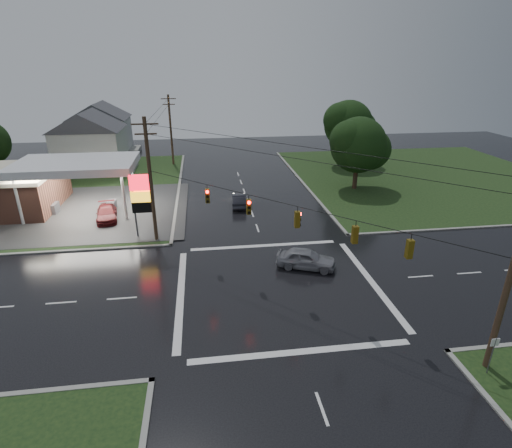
{
  "coord_description": "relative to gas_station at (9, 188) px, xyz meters",
  "views": [
    {
      "loc": [
        -5.0,
        -24.53,
        15.28
      ],
      "look_at": [
        -0.97,
        4.87,
        3.0
      ],
      "focal_mm": 28.0,
      "sensor_mm": 36.0,
      "label": 1
    }
  ],
  "objects": [
    {
      "name": "car_crossing",
      "position": [
        28.36,
        -17.11,
        -1.76
      ],
      "size": [
        4.99,
        3.42,
        1.58
      ],
      "primitive_type": "imported",
      "rotation": [
        0.0,
        0.0,
        1.2
      ],
      "color": "gray",
      "rests_on": "ground"
    },
    {
      "name": "house_far",
      "position": [
        3.73,
        28.3,
        1.86
      ],
      "size": [
        11.05,
        8.48,
        8.6
      ],
      "color": "silver",
      "rests_on": "ground"
    },
    {
      "name": "tree_ne_far",
      "position": [
        42.83,
        14.29,
        3.63
      ],
      "size": [
        8.46,
        7.2,
        9.8
      ],
      "color": "black",
      "rests_on": "ground"
    },
    {
      "name": "grass_ne",
      "position": [
        51.68,
        6.3,
        -2.51
      ],
      "size": [
        36.0,
        36.0,
        0.08
      ],
      "primitive_type": "cube",
      "color": "black",
      "rests_on": "ground"
    },
    {
      "name": "gas_station",
      "position": [
        0.0,
        0.0,
        0.0
      ],
      "size": [
        26.2,
        18.0,
        5.6
      ],
      "color": "#2D2D2D",
      "rests_on": "ground"
    },
    {
      "name": "tree_ne_near",
      "position": [
        39.82,
        2.29,
        3.01
      ],
      "size": [
        7.99,
        6.8,
        8.98
      ],
      "color": "black",
      "rests_on": "ground"
    },
    {
      "name": "utility_pole_nw",
      "position": [
        16.18,
        -10.2,
        3.17
      ],
      "size": [
        2.2,
        0.32,
        11.0
      ],
      "color": "#382619",
      "rests_on": "ground"
    },
    {
      "name": "grass_nw",
      "position": [
        -0.32,
        6.3,
        -2.51
      ],
      "size": [
        36.0,
        36.0,
        0.08
      ],
      "primitive_type": "cube",
      "color": "black",
      "rests_on": "ground"
    },
    {
      "name": "car_north",
      "position": [
        24.53,
        -2.09,
        -1.84
      ],
      "size": [
        1.86,
        4.41,
        1.42
      ],
      "primitive_type": "imported",
      "rotation": [
        0.0,
        0.0,
        3.06
      ],
      "color": "#212229",
      "rests_on": "ground"
    },
    {
      "name": "pylon_sign",
      "position": [
        15.18,
        -9.2,
        1.46
      ],
      "size": [
        2.0,
        0.35,
        6.0
      ],
      "color": "#59595E",
      "rests_on": "ground"
    },
    {
      "name": "utility_pole_se",
      "position": [
        35.18,
        -29.2,
        3.17
      ],
      "size": [
        2.2,
        0.32,
        11.0
      ],
      "color": "#382619",
      "rests_on": "ground"
    },
    {
      "name": "ground",
      "position": [
        25.68,
        -19.7,
        -2.55
      ],
      "size": [
        120.0,
        120.0,
        0.0
      ],
      "primitive_type": "plane",
      "color": "black",
      "rests_on": "ground"
    },
    {
      "name": "house_near",
      "position": [
        4.73,
        16.3,
        1.86
      ],
      "size": [
        11.05,
        8.48,
        8.6
      ],
      "color": "silver",
      "rests_on": "ground"
    },
    {
      "name": "car_pump",
      "position": [
        10.68,
        -4.39,
        -1.85
      ],
      "size": [
        2.78,
        5.07,
        1.39
      ],
      "primitive_type": "imported",
      "rotation": [
        0.0,
        0.0,
        0.18
      ],
      "color": "#581415",
      "rests_on": "ground"
    },
    {
      "name": "traffic_signals",
      "position": [
        25.69,
        -19.72,
        3.93
      ],
      "size": [
        26.87,
        26.87,
        1.47
      ],
      "color": "black",
      "rests_on": "ground"
    },
    {
      "name": "utility_pole_n",
      "position": [
        16.18,
        18.3,
        2.92
      ],
      "size": [
        2.2,
        0.32,
        10.5
      ],
      "color": "#382619",
      "rests_on": "ground"
    }
  ]
}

